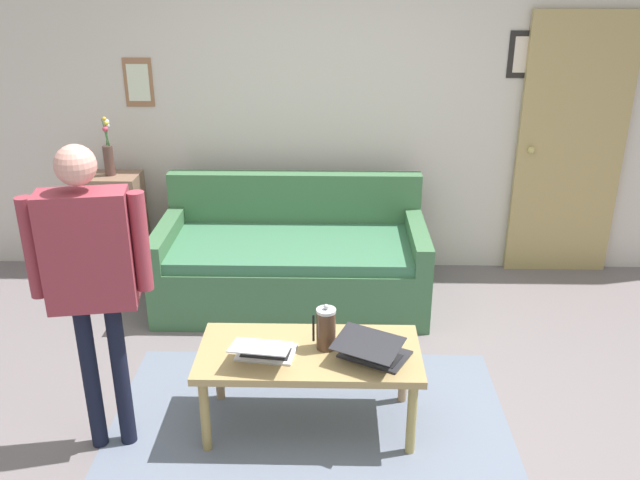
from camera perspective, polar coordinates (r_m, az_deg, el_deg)
The scene contains 12 objects.
ground_plane at distance 3.82m, azimuth 0.15°, elevation -15.62°, with size 7.68×7.68×0.00m, color slate.
area_rug at distance 3.76m, azimuth -0.93°, elevation -16.20°, with size 2.19×1.63×0.01m, color slate.
back_wall at distance 5.30m, azimuth 0.66°, elevation 11.57°, with size 7.04×0.11×2.70m.
interior_door at distance 5.59m, azimuth 20.50°, elevation 7.31°, with size 0.82×0.09×2.05m.
couch at distance 4.98m, azimuth -2.34°, elevation -1.88°, with size 1.93×0.95×0.88m.
coffee_table at distance 3.60m, azimuth -0.91°, elevation -10.08°, with size 1.17×0.56×0.47m.
laptop_left at distance 3.51m, azimuth -4.74°, elevation -9.32°, with size 0.34×0.36×0.13m.
laptop_center at distance 3.50m, azimuth 4.47°, elevation -9.35°, with size 0.44×0.44×0.15m.
french_press at distance 3.54m, azimuth 0.51°, elevation -7.53°, with size 0.12×0.10×0.26m.
side_shelf at distance 5.52m, azimuth -16.85°, elevation 1.06°, with size 0.42×0.32×0.85m.
flower_vase at distance 5.35m, azimuth -17.54°, elevation 6.99°, with size 0.08×0.10×0.46m.
person_standing at distance 3.35m, azimuth -18.98°, elevation -2.01°, with size 0.58×0.25×1.62m.
Camera 1 is at (-0.06, 3.00, 2.36)m, focal length 37.65 mm.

